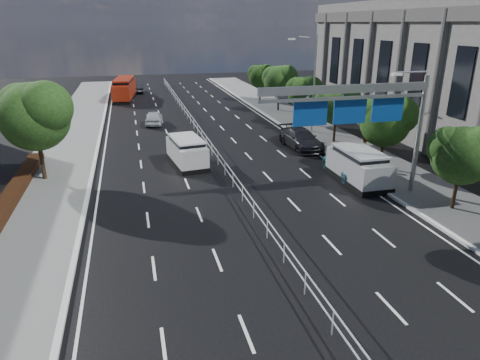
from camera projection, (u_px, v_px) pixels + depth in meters
name	position (u px, v px, depth m)	size (l,w,h in m)	color
ground	(322.00, 320.00, 15.30)	(160.00, 160.00, 0.00)	black
median_fence	(208.00, 144.00, 35.57)	(0.05, 85.00, 1.02)	silver
overhead_gantry	(363.00, 106.00, 24.07)	(10.24, 0.38, 7.45)	gray
streetlight_far	(312.00, 78.00, 39.58)	(2.78, 2.40, 9.00)	gray
civic_hall	(465.00, 67.00, 38.66)	(14.40, 36.00, 14.35)	slate
near_tree_back	(35.00, 113.00, 27.26)	(4.84, 4.51, 6.69)	black
far_tree_c	(463.00, 152.00, 23.08)	(3.52, 3.28, 4.94)	black
far_tree_d	(386.00, 119.00, 29.81)	(3.85, 3.59, 5.34)	black
far_tree_e	(337.00, 103.00, 36.67)	(3.63, 3.38, 5.13)	black
far_tree_f	(304.00, 91.00, 43.51)	(3.52, 3.28, 5.02)	black
far_tree_g	(279.00, 79.00, 50.24)	(3.96, 3.69, 5.45)	black
far_tree_h	(261.00, 75.00, 57.17)	(3.41, 3.18, 4.91)	black
white_minivan	(187.00, 152.00, 31.70)	(2.67, 5.03, 2.09)	black
red_bus	(124.00, 88.00, 59.20)	(3.42, 9.82, 2.87)	black
near_car_silver	(154.00, 118.00, 44.56)	(1.67, 4.15, 1.41)	silver
near_car_dark	(138.00, 88.00, 64.92)	(1.44, 4.13, 1.36)	black
silver_minivan	(359.00, 166.00, 28.25)	(2.26, 5.33, 2.21)	black
parked_car_teal	(350.00, 167.00, 29.46)	(2.19, 4.75, 1.32)	#1B6B7A
parked_car_dark	(301.00, 139.00, 36.07)	(2.25, 5.53, 1.61)	black
pedestrian_a	(365.00, 136.00, 36.25)	(0.62, 0.40, 1.69)	gray
pedestrian_b	(355.00, 153.00, 31.15)	(0.88, 0.69, 1.82)	gray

